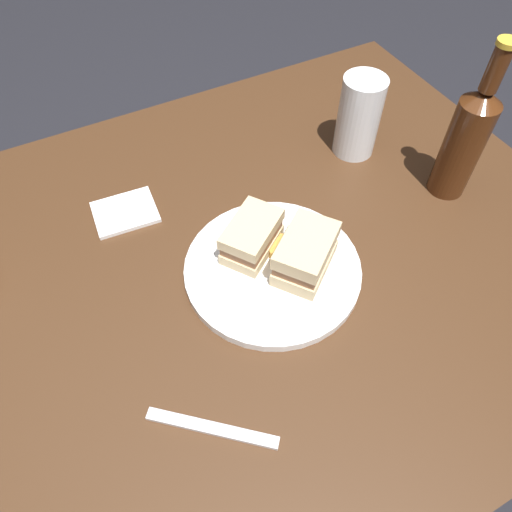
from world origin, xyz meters
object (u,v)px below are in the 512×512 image
at_px(sandwich_half_right, 252,237).
at_px(fork, 212,428).
at_px(napkin, 125,212).
at_px(pint_glass, 358,120).
at_px(cider_bottle, 466,139).
at_px(plate, 272,269).
at_px(sandwich_half_left, 306,254).

relative_size(sandwich_half_right, fork, 0.70).
xyz_separation_m(sandwich_half_right, fork, (0.18, 0.24, -0.04)).
relative_size(sandwich_half_right, napkin, 1.15).
xyz_separation_m(pint_glass, cider_bottle, (-0.09, 0.17, 0.04)).
distance_m(pint_glass, napkin, 0.47).
bearing_deg(plate, sandwich_half_left, 151.00).
bearing_deg(pint_glass, napkin, -5.21).
xyz_separation_m(plate, pint_glass, (-0.29, -0.19, 0.06)).
distance_m(pint_glass, fork, 0.62).
height_order(cider_bottle, fork, cider_bottle).
bearing_deg(fork, cider_bottle, -119.94).
xyz_separation_m(plate, napkin, (0.17, -0.24, -0.00)).
distance_m(plate, fork, 0.27).
xyz_separation_m(sandwich_half_left, fork, (0.24, 0.16, -0.05)).
xyz_separation_m(sandwich_half_left, pint_glass, (-0.25, -0.22, 0.02)).
bearing_deg(napkin, sandwich_half_left, 129.84).
relative_size(pint_glass, cider_bottle, 0.55).
bearing_deg(sandwich_half_right, sandwich_half_left, 127.70).
bearing_deg(sandwich_half_right, cider_bottle, 176.05).
xyz_separation_m(pint_glass, fork, (0.49, 0.38, -0.07)).
relative_size(plate, sandwich_half_right, 2.28).
bearing_deg(plate, napkin, -53.71).
distance_m(cider_bottle, napkin, 0.61).
bearing_deg(cider_bottle, fork, 19.84).
height_order(plate, napkin, plate).
distance_m(plate, cider_bottle, 0.40).
height_order(plate, sandwich_half_right, sandwich_half_right).
xyz_separation_m(sandwich_half_right, napkin, (0.16, -0.19, -0.04)).
height_order(plate, pint_glass, pint_glass).
relative_size(cider_bottle, napkin, 2.65).
distance_m(napkin, fork, 0.42).
bearing_deg(sandwich_half_left, sandwich_half_right, -52.30).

